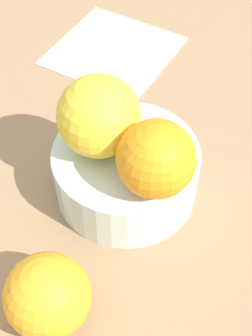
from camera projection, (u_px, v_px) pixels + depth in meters
ground_plane at (126, 195)px, 49.74cm from camera, size 110.00×110.00×2.00cm
fruit_bowl at (126, 172)px, 47.06cm from camera, size 13.37×13.37×5.21cm
orange_in_bowl_0 at (99, 116)px, 42.77cm from camera, size 7.23×7.23×7.23cm
orange_in_bowl_1 at (160, 157)px, 40.37cm from camera, size 6.49×6.49×6.49cm
orange_loose_0 at (47, 296)px, 38.27cm from camera, size 6.71×6.71×6.71cm
folded_napkin at (113, 50)px, 62.45cm from camera, size 18.40×18.40×0.30cm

